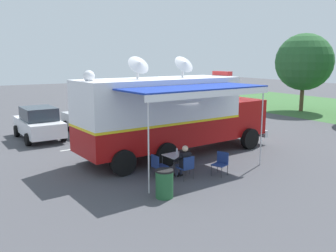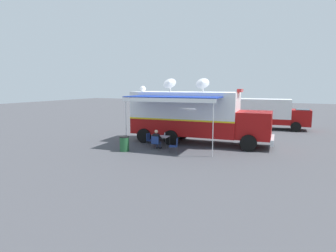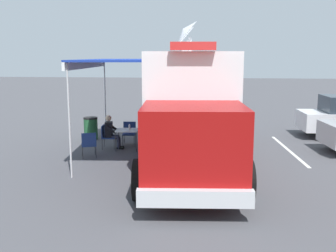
% 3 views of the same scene
% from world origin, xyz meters
% --- Properties ---
extents(ground_plane, '(100.00, 100.00, 0.00)m').
position_xyz_m(ground_plane, '(0.00, 0.00, 0.00)').
color(ground_plane, '#47474C').
extents(lot_stripe, '(0.52, 4.79, 0.01)m').
position_xyz_m(lot_stripe, '(-3.62, -1.09, 0.00)').
color(lot_stripe, silver).
rests_on(lot_stripe, ground).
extents(command_truck, '(5.49, 9.66, 4.53)m').
position_xyz_m(command_truck, '(-0.03, 0.75, 1.95)').
color(command_truck, '#9E0F0F').
rests_on(command_truck, ground).
extents(folding_table, '(0.86, 0.86, 0.73)m').
position_xyz_m(folding_table, '(2.27, -0.58, 0.67)').
color(folding_table, silver).
rests_on(folding_table, ground).
extents(water_bottle, '(0.07, 0.07, 0.22)m').
position_xyz_m(water_bottle, '(2.15, -0.47, 0.83)').
color(water_bottle, silver).
rests_on(water_bottle, folding_table).
extents(folding_chair_at_table, '(0.52, 0.52, 0.87)m').
position_xyz_m(folding_chair_at_table, '(3.07, -0.62, 0.51)').
color(folding_chair_at_table, navy).
rests_on(folding_chair_at_table, ground).
extents(folding_chair_beside_table, '(0.52, 0.52, 0.87)m').
position_xyz_m(folding_chair_beside_table, '(2.37, -1.43, 0.51)').
color(folding_chair_beside_table, navy).
rests_on(folding_chair_beside_table, ground).
extents(folding_chair_spare_by_truck, '(0.62, 0.62, 0.87)m').
position_xyz_m(folding_chair_spare_by_truck, '(3.29, 0.78, 0.51)').
color(folding_chair_spare_by_truck, navy).
rests_on(folding_chair_spare_by_truck, ground).
extents(seated_responder, '(0.69, 0.58, 1.25)m').
position_xyz_m(seated_responder, '(2.88, -0.64, 0.65)').
color(seated_responder, black).
rests_on(seated_responder, ground).
extents(trash_bin, '(0.57, 0.57, 0.91)m').
position_xyz_m(trash_bin, '(4.14, -2.19, 0.46)').
color(trash_bin, '#235B33').
rests_on(trash_bin, ground).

